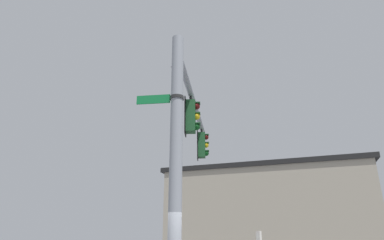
{
  "coord_description": "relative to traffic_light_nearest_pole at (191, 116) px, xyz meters",
  "views": [
    {
      "loc": [
        7.1,
        0.73,
        2.01
      ],
      "look_at": [
        -2.81,
        0.22,
        5.62
      ],
      "focal_mm": 30.15,
      "sensor_mm": 36.0,
      "label": 1
    }
  ],
  "objects": [
    {
      "name": "traffic_light_nearest_pole",
      "position": [
        0.0,
        0.0,
        0.0
      ],
      "size": [
        0.54,
        0.49,
        1.31
      ],
      "color": "black"
    },
    {
      "name": "signal_pole",
      "position": [
        2.49,
        -0.21,
        -2.19
      ],
      "size": [
        0.3,
        0.3,
        6.87
      ],
      "primitive_type": "cylinder",
      "color": "gray",
      "rests_on": "ground"
    },
    {
      "name": "street_name_sign",
      "position": [
        2.47,
        -0.44,
        -0.46
      ],
      "size": [
        0.34,
        1.17,
        0.22
      ],
      "color": "#147238"
    },
    {
      "name": "mast_arm",
      "position": [
        -0.8,
        0.04,
        0.79
      ],
      "size": [
        6.59,
        0.7,
        0.19
      ],
      "primitive_type": "cylinder",
      "rotation": [
        0.0,
        1.57,
        3.06
      ],
      "color": "gray"
    },
    {
      "name": "tree_by_storefront",
      "position": [
        -16.45,
        5.08,
        -0.6
      ],
      "size": [
        3.41,
        3.41,
        6.78
      ],
      "color": "#4C3823",
      "rests_on": "ground"
    },
    {
      "name": "storefront_building",
      "position": [
        -12.42,
        4.33,
        -2.42
      ],
      "size": [
        9.28,
        14.08,
        6.38
      ],
      "color": "#A89E89",
      "rests_on": "ground"
    },
    {
      "name": "bird_flying",
      "position": [
        -4.17,
        -1.04,
        4.13
      ],
      "size": [
        0.4,
        0.36,
        0.14
      ],
      "color": "black"
    },
    {
      "name": "traffic_light_mid_inner",
      "position": [
        -3.43,
        0.27,
        0.0
      ],
      "size": [
        0.54,
        0.49,
        1.31
      ],
      "color": "black"
    }
  ]
}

